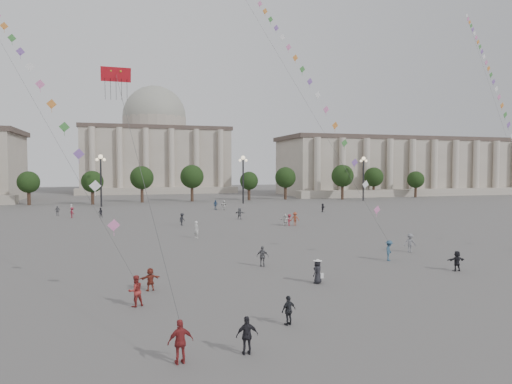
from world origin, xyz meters
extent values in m
plane|color=#5D5A57|center=(0.00, 0.00, 0.00)|extent=(360.00, 360.00, 0.00)
cube|color=#A29788|center=(75.00, 95.00, 8.00)|extent=(80.00, 22.00, 16.00)
cube|color=#4C3F38|center=(75.00, 95.00, 16.60)|extent=(81.60, 22.44, 1.20)
cube|color=#A29788|center=(75.00, 82.00, 1.00)|extent=(84.00, 4.00, 2.00)
cube|color=#A29788|center=(0.00, 130.00, 10.00)|extent=(46.00, 30.00, 20.00)
cube|color=#4C3F38|center=(0.00, 130.00, 20.60)|extent=(46.92, 30.60, 1.20)
cube|color=#A29788|center=(0.00, 113.00, 1.00)|extent=(48.30, 4.00, 2.00)
cylinder|color=#A29788|center=(0.00, 130.00, 22.50)|extent=(21.00, 21.00, 5.00)
sphere|color=#99998B|center=(0.00, 130.00, 25.00)|extent=(21.00, 21.00, 21.00)
cylinder|color=#39261C|center=(-30.00, 78.00, 1.76)|extent=(0.70, 0.70, 3.52)
sphere|color=black|center=(-30.00, 78.00, 5.44)|extent=(5.12, 5.12, 5.12)
cylinder|color=#39261C|center=(-18.00, 78.00, 1.76)|extent=(0.70, 0.70, 3.52)
sphere|color=black|center=(-18.00, 78.00, 5.44)|extent=(5.12, 5.12, 5.12)
cylinder|color=#39261C|center=(-6.00, 78.00, 1.76)|extent=(0.70, 0.70, 3.52)
sphere|color=black|center=(-6.00, 78.00, 5.44)|extent=(5.12, 5.12, 5.12)
cylinder|color=#39261C|center=(6.00, 78.00, 1.76)|extent=(0.70, 0.70, 3.52)
sphere|color=black|center=(6.00, 78.00, 5.44)|extent=(5.12, 5.12, 5.12)
cylinder|color=#39261C|center=(18.00, 78.00, 1.76)|extent=(0.70, 0.70, 3.52)
sphere|color=black|center=(18.00, 78.00, 5.44)|extent=(5.12, 5.12, 5.12)
cylinder|color=#39261C|center=(30.00, 78.00, 1.76)|extent=(0.70, 0.70, 3.52)
sphere|color=black|center=(30.00, 78.00, 5.44)|extent=(5.12, 5.12, 5.12)
cylinder|color=#39261C|center=(42.00, 78.00, 1.76)|extent=(0.70, 0.70, 3.52)
sphere|color=black|center=(42.00, 78.00, 5.44)|extent=(5.12, 5.12, 5.12)
cylinder|color=#39261C|center=(54.00, 78.00, 1.76)|extent=(0.70, 0.70, 3.52)
sphere|color=black|center=(54.00, 78.00, 5.44)|extent=(5.12, 5.12, 5.12)
cylinder|color=#39261C|center=(66.00, 78.00, 1.76)|extent=(0.70, 0.70, 3.52)
sphere|color=black|center=(66.00, 78.00, 5.44)|extent=(5.12, 5.12, 5.12)
cylinder|color=#262628|center=(-15.00, 70.00, 5.00)|extent=(0.36, 0.36, 10.00)
sphere|color=#FFE5B2|center=(-15.00, 70.00, 10.20)|extent=(0.90, 0.90, 0.90)
sphere|color=#FFE5B2|center=(-15.70, 70.00, 9.60)|extent=(0.60, 0.60, 0.60)
sphere|color=#FFE5B2|center=(-14.30, 70.00, 9.60)|extent=(0.60, 0.60, 0.60)
cylinder|color=#262628|center=(15.00, 70.00, 5.00)|extent=(0.36, 0.36, 10.00)
sphere|color=#FFE5B2|center=(15.00, 70.00, 10.20)|extent=(0.90, 0.90, 0.90)
sphere|color=#FFE5B2|center=(14.30, 70.00, 9.60)|extent=(0.60, 0.60, 0.60)
sphere|color=#FFE5B2|center=(15.70, 70.00, 9.60)|extent=(0.60, 0.60, 0.60)
cylinder|color=#262628|center=(45.00, 70.00, 5.00)|extent=(0.36, 0.36, 10.00)
sphere|color=#FFE5B2|center=(45.00, 70.00, 10.20)|extent=(0.90, 0.90, 0.90)
sphere|color=#FFE5B2|center=(44.30, 70.00, 9.60)|extent=(0.60, 0.60, 0.60)
sphere|color=#FFE5B2|center=(45.70, 70.00, 9.60)|extent=(0.60, 0.60, 0.60)
imported|color=#3A5982|center=(6.15, 57.16, 0.91)|extent=(1.16, 0.82, 1.82)
imported|color=black|center=(13.66, 0.74, 0.78)|extent=(1.47, 0.56, 1.56)
imported|color=silver|center=(7.48, 55.72, 0.94)|extent=(1.75, 1.46, 1.88)
imported|color=slate|center=(14.94, 8.48, 0.88)|extent=(1.28, 0.95, 1.77)
imported|color=silver|center=(10.44, 30.19, 0.82)|extent=(1.56, 0.63, 1.63)
imported|color=#9D2B37|center=(11.09, 30.24, 0.80)|extent=(1.13, 1.16, 1.60)
imported|color=black|center=(23.68, 46.83, 0.77)|extent=(1.36, 1.31, 1.54)
imported|color=silver|center=(-19.33, 56.27, 0.86)|extent=(0.72, 0.74, 1.72)
imported|color=slate|center=(6.48, 39.82, 0.90)|extent=(1.59, 1.52, 1.80)
imported|color=silver|center=(-2.91, 22.71, 0.97)|extent=(0.75, 0.85, 1.94)
imported|color=slate|center=(-21.22, 53.23, 0.81)|extent=(1.03, 0.73, 1.63)
imported|color=maroon|center=(-18.51, 48.98, 0.86)|extent=(1.12, 1.28, 1.72)
imported|color=black|center=(-3.01, 34.71, 0.84)|extent=(1.19, 1.23, 1.69)
imported|color=#9B432A|center=(11.89, 30.26, 0.92)|extent=(1.37, 1.13, 1.85)
imported|color=#232328|center=(-14.27, 48.73, 0.77)|extent=(0.76, 0.60, 1.54)
imported|color=maroon|center=(-8.69, -9.95, 0.90)|extent=(1.11, 0.59, 1.81)
imported|color=black|center=(-5.87, -9.81, 0.82)|extent=(0.97, 0.43, 1.63)
imported|color=maroon|center=(-9.21, 1.63, 0.74)|extent=(1.43, 0.70, 1.48)
imported|color=#57585C|center=(-0.16, 6.43, 0.83)|extent=(1.05, 0.76, 1.66)
imported|color=#222327|center=(-2.93, -6.92, 0.75)|extent=(0.95, 0.66, 1.49)
imported|color=maroon|center=(-10.21, -1.57, 0.90)|extent=(1.07, 0.97, 1.80)
imported|color=#31536E|center=(10.86, 5.60, 0.88)|extent=(1.24, 1.28, 1.75)
imported|color=black|center=(1.89, 0.31, 0.83)|extent=(0.96, 0.91, 1.65)
cone|color=white|center=(1.89, 0.31, 1.62)|extent=(0.52, 0.52, 0.14)
cylinder|color=white|center=(1.89, 0.31, 1.56)|extent=(0.60, 0.60, 0.02)
cube|color=white|center=(2.14, 0.16, 0.55)|extent=(0.22, 0.10, 0.35)
cube|color=red|center=(-11.18, 8.44, 14.97)|extent=(2.22, 0.60, 1.02)
cube|color=#17822C|center=(-11.53, 8.40, 15.22)|extent=(0.36, 0.21, 0.34)
cube|color=#1B3096|center=(-10.83, 8.40, 15.22)|extent=(0.36, 0.21, 0.34)
sphere|color=gold|center=(-11.53, 8.36, 15.22)|extent=(0.20, 0.20, 0.20)
sphere|color=gold|center=(-10.83, 8.36, 15.22)|extent=(0.20, 0.20, 0.20)
cylinder|color=#3F3F3F|center=(-9.94, -0.75, 8.28)|extent=(0.02, 0.02, 22.87)
cube|color=pink|center=(-11.38, 0.91, 4.40)|extent=(0.76, 0.25, 0.76)
cube|color=white|center=(-12.54, 3.39, 6.72)|extent=(0.76, 0.25, 0.76)
cube|color=#8D5EBC|center=(-13.71, 5.87, 8.87)|extent=(0.76, 0.25, 0.76)
cube|color=#479344|center=(-14.88, 8.35, 10.91)|extent=(0.76, 0.25, 0.76)
cube|color=orange|center=(-16.05, 10.82, 12.87)|extent=(0.76, 0.25, 0.76)
cube|color=pink|center=(-17.21, 13.30, 14.78)|extent=(0.76, 0.25, 0.76)
cube|color=white|center=(-18.38, 15.78, 16.64)|extent=(0.76, 0.25, 0.76)
cube|color=#8D5EBC|center=(-19.55, 18.26, 18.46)|extent=(0.76, 0.25, 0.76)
cube|color=#479344|center=(-20.72, 20.74, 20.24)|extent=(0.76, 0.25, 0.76)
cube|color=orange|center=(-21.88, 23.21, 22.00)|extent=(0.76, 0.25, 0.76)
cylinder|color=#3F3F3F|center=(7.55, 31.42, 26.65)|extent=(0.02, 0.02, 72.39)
cube|color=pink|center=(10.65, 7.27, 4.22)|extent=(0.76, 0.25, 0.76)
cube|color=white|center=(10.44, 8.93, 6.40)|extent=(0.76, 0.25, 0.76)
cube|color=#8D5EBC|center=(10.22, 10.60, 8.41)|extent=(0.76, 0.25, 0.76)
cube|color=#479344|center=(10.01, 12.27, 10.32)|extent=(0.76, 0.25, 0.76)
cube|color=orange|center=(9.79, 13.93, 12.17)|extent=(0.76, 0.25, 0.76)
cube|color=pink|center=(9.58, 15.60, 13.95)|extent=(0.76, 0.25, 0.76)
cube|color=white|center=(9.37, 17.26, 15.70)|extent=(0.76, 0.25, 0.76)
cube|color=#8D5EBC|center=(9.15, 18.93, 17.40)|extent=(0.76, 0.25, 0.76)
cube|color=#479344|center=(8.94, 20.59, 19.08)|extent=(0.76, 0.25, 0.76)
cube|color=orange|center=(8.72, 22.26, 20.73)|extent=(0.76, 0.25, 0.76)
cube|color=pink|center=(8.51, 23.93, 22.35)|extent=(0.76, 0.25, 0.76)
cube|color=white|center=(8.29, 25.59, 23.95)|extent=(0.76, 0.25, 0.76)
cube|color=#8D5EBC|center=(8.08, 27.26, 25.53)|extent=(0.76, 0.25, 0.76)
cube|color=#479344|center=(7.87, 28.92, 27.09)|extent=(0.76, 0.25, 0.76)
cube|color=orange|center=(7.65, 30.59, 28.64)|extent=(0.76, 0.25, 0.76)
cube|color=pink|center=(7.44, 32.25, 30.17)|extent=(0.76, 0.25, 0.76)
cylinder|color=#3F3F3F|center=(39.24, 24.88, 19.08)|extent=(0.02, 0.02, 59.05)
cube|color=white|center=(32.31, 14.15, 11.61)|extent=(0.76, 0.25, 0.76)
cube|color=#8D5EBC|center=(33.30, 15.68, 13.03)|extent=(0.76, 0.25, 0.76)
cube|color=#479344|center=(34.29, 17.22, 14.41)|extent=(0.76, 0.25, 0.76)
cube|color=orange|center=(35.28, 18.75, 15.77)|extent=(0.76, 0.25, 0.76)
cube|color=pink|center=(36.27, 20.28, 17.11)|extent=(0.76, 0.25, 0.76)
cube|color=white|center=(37.26, 21.81, 18.43)|extent=(0.76, 0.25, 0.76)
cube|color=#8D5EBC|center=(38.25, 23.35, 19.73)|extent=(0.76, 0.25, 0.76)
cube|color=#479344|center=(39.24, 24.88, 21.01)|extent=(0.76, 0.25, 0.76)
cube|color=orange|center=(40.23, 26.41, 22.28)|extent=(0.76, 0.25, 0.76)
cube|color=pink|center=(41.22, 27.94, 23.53)|extent=(0.76, 0.25, 0.76)
cube|color=white|center=(42.20, 29.48, 24.77)|extent=(0.76, 0.25, 0.76)
cube|color=#8D5EBC|center=(43.19, 31.01, 26.01)|extent=(0.76, 0.25, 0.76)
cube|color=#479344|center=(44.18, 32.54, 27.23)|extent=(0.76, 0.25, 0.76)
cube|color=orange|center=(45.17, 34.08, 28.44)|extent=(0.76, 0.25, 0.76)
cube|color=pink|center=(46.16, 35.61, 29.64)|extent=(0.76, 0.25, 0.76)
cube|color=white|center=(47.15, 37.14, 30.83)|extent=(0.76, 0.25, 0.76)
cube|color=#8D5EBC|center=(48.14, 38.67, 32.01)|extent=(0.76, 0.25, 0.76)
cube|color=#479344|center=(49.13, 40.21, 33.18)|extent=(0.76, 0.25, 0.76)
cube|color=orange|center=(50.12, 41.74, 34.35)|extent=(0.76, 0.25, 0.76)
cube|color=pink|center=(51.11, 43.27, 35.51)|extent=(0.76, 0.25, 0.76)
cube|color=white|center=(52.10, 44.80, 36.67)|extent=(0.76, 0.25, 0.76)
camera|label=1|loc=(-10.85, -28.05, 7.87)|focal=32.00mm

